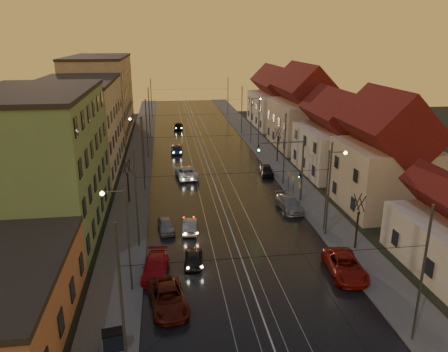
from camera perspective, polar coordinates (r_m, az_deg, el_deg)
name	(u,v)px	position (r m, az deg, el deg)	size (l,w,h in m)	color
ground	(255,297)	(32.62, 4.06, -15.44)	(160.00, 160.00, 0.00)	black
road	(204,154)	(69.24, -2.69, 2.89)	(16.00, 120.00, 0.04)	black
sidewalk_left	(139,156)	(69.09, -10.99, 2.59)	(4.00, 120.00, 0.15)	#4C4C4C
sidewalk_right	(265,151)	(70.78, 5.41, 3.21)	(4.00, 120.00, 0.15)	#4C4C4C
tram_rail_0	(190,154)	(69.07, -4.51, 2.85)	(0.06, 120.00, 0.03)	gray
tram_rail_1	(199,154)	(69.17, -3.33, 2.90)	(0.06, 120.00, 0.03)	gray
tram_rail_2	(208,154)	(69.30, -2.06, 2.94)	(0.06, 120.00, 0.03)	gray
tram_rail_3	(217,153)	(69.45, -0.88, 2.99)	(0.06, 120.00, 0.03)	gray
apartment_left_1	(40,165)	(43.75, -22.90, 1.34)	(10.00, 18.00, 13.00)	#63935D
apartment_left_2	(79,127)	(62.86, -18.43, 6.05)	(10.00, 20.00, 12.00)	tan
apartment_left_3	(101,97)	(86.11, -15.77, 9.95)	(10.00, 24.00, 14.00)	#997C63
house_right_1	(385,159)	(49.13, 20.28, 2.07)	(8.67, 10.20, 10.80)	beige
house_right_2	(337,139)	(60.71, 14.59, 4.68)	(9.18, 12.24, 9.20)	silver
house_right_3	(303,112)	(74.30, 10.33, 8.22)	(9.18, 14.28, 11.50)	beige
house_right_4	(276,101)	(91.48, 6.83, 9.67)	(9.18, 16.32, 10.00)	silver
catenary_pole_l_0	(121,300)	(24.74, -13.26, -15.44)	(0.16, 0.16, 9.00)	#595B60
catenary_pole_r_0	(422,276)	(28.57, 24.45, -11.85)	(0.16, 0.16, 9.00)	#595B60
catenary_pole_l_1	(136,200)	(38.16, -11.39, -3.05)	(0.16, 0.16, 9.00)	#595B60
catenary_pole_r_1	(329,190)	(40.74, 13.51, -1.84)	(0.16, 0.16, 9.00)	#595B60
catenary_pole_l_2	(143,155)	(52.44, -10.53, 2.77)	(0.16, 0.16, 9.00)	#595B60
catenary_pole_r_2	(284,150)	(54.35, 7.91, 3.43)	(0.16, 0.16, 9.00)	#595B60
catenary_pole_l_3	(147,129)	(67.03, -10.05, 6.07)	(0.16, 0.16, 9.00)	#595B60
catenary_pole_r_3	(259,126)	(68.54, 4.56, 6.55)	(0.16, 0.16, 9.00)	#595B60
catenary_pole_l_4	(149,112)	(81.78, -9.73, 8.19)	(0.16, 0.16, 9.00)	#595B60
catenary_pole_r_4	(242,110)	(83.01, 2.34, 8.57)	(0.16, 0.16, 9.00)	#595B60
catenary_pole_l_5	(151,99)	(99.57, -9.47, 9.90)	(0.16, 0.16, 9.00)	#595B60
catenary_pole_r_5	(228,97)	(100.59, 0.52, 10.22)	(0.16, 0.16, 9.00)	#595B60
street_lamp_0	(123,230)	(31.60, -13.01, -6.92)	(1.75, 0.32, 8.00)	#595B60
street_lamp_1	(330,183)	(41.67, 13.71, -0.84)	(1.75, 0.32, 8.00)	#595B60
street_lamp_2	(141,140)	(58.19, -10.83, 4.63)	(1.75, 0.32, 8.00)	#595B60
street_lamp_3	(253,116)	(75.30, 3.81, 7.89)	(1.75, 0.32, 8.00)	#595B60
traffic_light_mast	(294,162)	(48.60, 9.10, 1.77)	(5.30, 0.32, 7.20)	#595B60
bare_tree_0	(128,182)	(49.29, -12.43, -0.77)	(1.09, 1.09, 5.11)	black
bare_tree_1	(357,223)	(39.53, 17.03, -5.90)	(1.09, 1.09, 5.11)	black
bare_tree_2	(278,146)	(64.65, 7.02, 3.95)	(1.09, 1.09, 5.11)	black
driving_car_0	(193,257)	(36.34, -4.02, -10.57)	(1.45, 3.59, 1.22)	black
driving_car_1	(190,226)	(41.93, -4.47, -6.53)	(1.29, 3.70, 1.22)	gray
driving_car_2	(186,172)	(57.56, -4.93, 0.49)	(2.53, 5.48, 1.52)	silver
driving_car_3	(177,149)	(70.08, -6.21, 3.52)	(1.82, 4.48, 1.30)	navy
driving_car_4	(178,126)	(88.07, -5.99, 6.54)	(1.72, 4.28, 1.46)	black
parked_left_1	(168,298)	(31.33, -7.34, -15.55)	(2.37, 5.13, 1.43)	#4F170D
parked_left_2	(155,267)	(35.19, -8.94, -11.67)	(1.88, 4.63, 1.34)	#A91019
parked_left_3	(166,225)	(42.33, -7.59, -6.39)	(1.45, 3.60, 1.23)	#9B9BA0
parked_right_0	(345,266)	(36.07, 15.53, -11.21)	(2.52, 5.47, 1.52)	maroon
parked_right_1	(289,203)	(47.45, 8.55, -3.56)	(2.01, 4.96, 1.44)	#96969B
parked_right_2	(267,170)	(58.81, 5.57, 0.77)	(1.61, 4.00, 1.36)	black
dumpster	(113,341)	(28.35, -14.27, -20.10)	(1.20, 0.80, 1.10)	black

